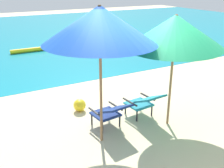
{
  "coord_description": "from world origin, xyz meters",
  "views": [
    {
      "loc": [
        -2.69,
        -4.31,
        2.92
      ],
      "look_at": [
        0.0,
        0.6,
        0.75
      ],
      "focal_mm": 42.77,
      "sensor_mm": 36.0,
      "label": 1
    }
  ],
  "objects": [
    {
      "name": "beach_umbrella_left",
      "position": [
        -0.72,
        -0.29,
        2.24
      ],
      "size": [
        2.79,
        2.79,
        2.59
      ],
      "color": "olive",
      "rests_on": "ground_plane"
    },
    {
      "name": "ground_plane",
      "position": [
        0.0,
        4.0,
        0.0
      ],
      "size": [
        40.0,
        40.0,
        0.0
      ],
      "primitive_type": "plane",
      "color": "beige"
    },
    {
      "name": "lounge_chair_right",
      "position": [
        0.53,
        0.08,
        0.4
      ],
      "size": [
        0.62,
        0.92,
        0.68
      ],
      "color": "teal",
      "rests_on": "ground_plane"
    },
    {
      "name": "lounge_chair_left",
      "position": [
        -0.37,
        0.01,
        0.4
      ],
      "size": [
        0.63,
        0.93,
        0.68
      ],
      "color": "navy",
      "rests_on": "ground_plane"
    },
    {
      "name": "beach_ball",
      "position": [
        -0.61,
        1.11,
        0.15
      ],
      "size": [
        0.3,
        0.3,
        0.3
      ],
      "primitive_type": "sphere",
      "color": "yellow",
      "rests_on": "ground_plane"
    },
    {
      "name": "ocean_band",
      "position": [
        0.0,
        11.87,
        0.0
      ],
      "size": [
        40.0,
        18.0,
        0.01
      ],
      "primitive_type": "cube",
      "color": "teal",
      "rests_on": "ground_plane"
    },
    {
      "name": "beach_umbrella_right",
      "position": [
        0.84,
        -0.39,
        2.02
      ],
      "size": [
        2.37,
        2.35,
        2.37
      ],
      "color": "olive",
      "rests_on": "ground_plane"
    },
    {
      "name": "swim_buoy",
      "position": [
        -0.39,
        7.42,
        0.1
      ],
      "size": [
        1.6,
        0.18,
        0.18
      ],
      "primitive_type": "cylinder",
      "rotation": [
        0.0,
        1.57,
        0.0
      ],
      "color": "yellow",
      "rests_on": "ocean_band"
    }
  ]
}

